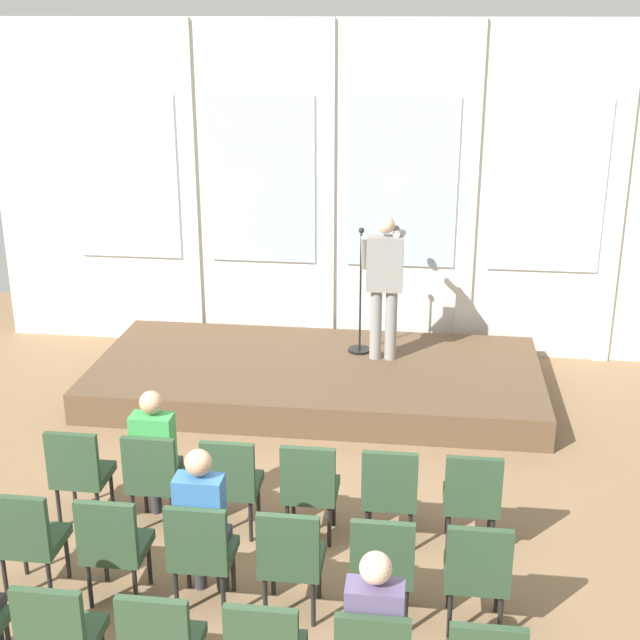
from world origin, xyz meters
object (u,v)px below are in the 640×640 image
at_px(chair_r1_c2, 201,549).
at_px(chair_r1_c4, 383,562).
at_px(chair_r0_c5, 472,495).
at_px(chair_r1_c0, 28,536).
at_px(chair_r0_c1, 154,475).
at_px(audience_r0_c1, 156,451).
at_px(speaker, 384,277).
at_px(chair_r0_c4, 390,490).
at_px(chair_r0_c0, 79,470).
at_px(audience_r2_c4, 375,628).
at_px(chair_r1_c5, 477,569).
at_px(chair_r1_c1, 113,542).
at_px(chair_r0_c3, 310,485).
at_px(chair_r1_c3, 291,555).
at_px(chair_r2_c1, 58,633).
at_px(chair_r0_c2, 231,480).
at_px(audience_r1_c2, 202,519).
at_px(mic_stand, 360,325).

height_order(chair_r1_c2, chair_r1_c4, same).
bearing_deg(chair_r0_c5, chair_r1_c0, -163.15).
xyz_separation_m(chair_r0_c1, chair_r1_c0, (-0.68, -1.03, 0.00)).
distance_m(audience_r0_c1, chair_r1_c2, 1.31).
distance_m(speaker, chair_r0_c4, 3.48).
height_order(chair_r0_c0, chair_r0_c5, same).
bearing_deg(speaker, chair_r0_c0, -126.08).
bearing_deg(audience_r2_c4, audience_r0_c1, 134.75).
bearing_deg(chair_r1_c5, chair_r0_c0, 163.15).
xyz_separation_m(speaker, chair_r1_c1, (-1.78, -4.40, -0.84)).
distance_m(chair_r1_c2, chair_r1_c4, 1.36).
bearing_deg(chair_r1_c0, chair_r0_c3, 26.78).
relative_size(chair_r0_c3, chair_r1_c0, 1.00).
distance_m(chair_r0_c0, chair_r1_c3, 2.28).
distance_m(chair_r0_c0, chair_r2_c1, 2.16).
height_order(speaker, chair_r0_c4, speaker).
xyz_separation_m(chair_r0_c2, chair_r1_c3, (0.68, -1.03, 0.00)).
distance_m(chair_r1_c1, chair_r1_c5, 2.71).
height_order(audience_r1_c2, chair_r1_c4, audience_r1_c2).
bearing_deg(speaker, audience_r0_c1, -118.40).
relative_size(chair_r1_c0, audience_r2_c4, 0.74).
height_order(chair_r1_c2, audience_r1_c2, audience_r1_c2).
bearing_deg(chair_r0_c5, chair_r0_c1, 180.00).
xyz_separation_m(chair_r0_c2, chair_r2_c1, (-0.68, -2.05, 0.00)).
bearing_deg(chair_r1_c1, speaker, 67.98).
relative_size(chair_r0_c0, chair_r1_c1, 1.00).
xyz_separation_m(mic_stand, chair_r1_c0, (-2.16, -4.58, -0.16)).
bearing_deg(chair_r1_c1, chair_r1_c3, 0.00).
xyz_separation_m(chair_r0_c0, chair_r0_c1, (0.68, 0.00, 0.00)).
xyz_separation_m(chair_r0_c1, audience_r2_c4, (2.03, -1.97, 0.18)).
distance_m(chair_r0_c0, chair_r0_c4, 2.71).
distance_m(chair_r0_c5, audience_r1_c2, 2.25).
bearing_deg(chair_r2_c1, chair_r1_c0, 123.44).
bearing_deg(chair_r1_c1, chair_r1_c0, 180.00).
xyz_separation_m(chair_r0_c4, chair_r2_c1, (-2.03, -2.05, 0.00)).
relative_size(mic_stand, audience_r2_c4, 1.22).
distance_m(speaker, audience_r2_c4, 5.39).
bearing_deg(chair_r0_c4, chair_r0_c0, 180.00).
relative_size(chair_r0_c0, chair_r1_c5, 1.00).
relative_size(chair_r1_c2, chair_r2_c1, 1.00).
bearing_deg(chair_r2_c1, speaker, 71.85).
height_order(chair_r1_c4, chair_r2_c1, same).
height_order(chair_r0_c0, chair_r0_c2, same).
bearing_deg(audience_r0_c1, mic_stand, 66.80).
distance_m(speaker, chair_r0_c1, 3.90).
bearing_deg(speaker, chair_r1_c3, -95.49).
bearing_deg(chair_r1_c4, chair_r1_c0, 180.00).
distance_m(chair_r0_c3, audience_r1_c2, 1.18).
height_order(chair_r0_c1, chair_r1_c1, same).
distance_m(speaker, chair_r1_c1, 4.82).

